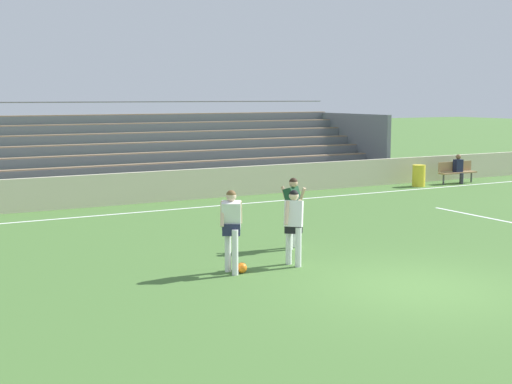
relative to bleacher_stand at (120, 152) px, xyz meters
name	(u,v)px	position (x,y,z in m)	size (l,w,h in m)	color
ground_plane	(419,288)	(0.62, -16.17, -1.48)	(160.00, 160.00, 0.00)	#477033
field_line_sideline	(191,208)	(0.62, -5.29, -1.48)	(44.00, 0.12, 0.01)	white
field_line_penalty_mark	(488,218)	(7.65, -11.25, -1.48)	(0.12, 4.40, 0.01)	white
sideline_wall	(170,186)	(0.62, -3.52, -0.95)	(48.00, 0.16, 1.06)	beige
bleacher_stand	(120,152)	(0.00, 0.00, 0.00)	(21.98, 5.47, 3.39)	#897051
bench_far_left	(457,170)	(12.90, -4.59, -0.94)	(1.80, 0.40, 0.90)	#99754C
trash_bin	(419,176)	(10.84, -4.61, -1.05)	(0.51, 0.51, 0.86)	yellow
spectator_seated	(459,167)	(12.90, -4.70, -0.78)	(0.36, 0.42, 1.21)	#2D2D38
player_white_deep_cover	(294,221)	(-0.54, -13.50, -0.51)	(0.63, 0.48, 1.64)	white
player_white_challenging	(231,224)	(-2.01, -13.47, -0.45)	(0.61, 0.48, 1.72)	white
player_dark_on_ball	(293,206)	(0.34, -12.04, -0.47)	(0.51, 0.60, 1.70)	white
soccer_ball	(242,268)	(-1.82, -13.55, -1.37)	(0.22, 0.22, 0.22)	orange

